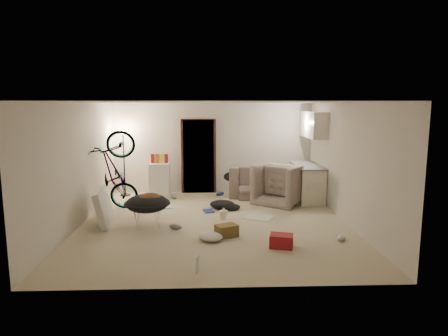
{
  "coord_description": "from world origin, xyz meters",
  "views": [
    {
      "loc": [
        -0.11,
        -8.08,
        2.45
      ],
      "look_at": [
        0.22,
        0.6,
        1.07
      ],
      "focal_mm": 32.0,
      "sensor_mm": 36.0,
      "label": 1
    }
  ],
  "objects_px": {
    "floor_lamp": "(123,148)",
    "drink_case_b": "(281,241)",
    "saucer_chair": "(147,207)",
    "mini_fridge": "(160,180)",
    "drink_case_a": "(227,231)",
    "armchair": "(284,188)",
    "kitchen_counter": "(307,183)",
    "tv_box": "(103,207)",
    "sofa": "(269,185)",
    "juicer": "(224,214)",
    "bicycle": "(116,189)"
  },
  "relations": [
    {
      "from": "armchair",
      "to": "tv_box",
      "type": "relative_size",
      "value": 1.01
    },
    {
      "from": "drink_case_a",
      "to": "floor_lamp",
      "type": "bearing_deg",
      "value": 101.51
    },
    {
      "from": "bicycle",
      "to": "tv_box",
      "type": "distance_m",
      "value": 1.13
    },
    {
      "from": "sofa",
      "to": "juicer",
      "type": "xyz_separation_m",
      "value": [
        -1.3,
        -2.12,
        -0.21
      ]
    },
    {
      "from": "tv_box",
      "to": "mini_fridge",
      "type": "bearing_deg",
      "value": 64.39
    },
    {
      "from": "saucer_chair",
      "to": "drink_case_a",
      "type": "relative_size",
      "value": 2.38
    },
    {
      "from": "saucer_chair",
      "to": "tv_box",
      "type": "height_order",
      "value": "tv_box"
    },
    {
      "from": "bicycle",
      "to": "tv_box",
      "type": "height_order",
      "value": "bicycle"
    },
    {
      "from": "drink_case_a",
      "to": "juicer",
      "type": "xyz_separation_m",
      "value": [
        -0.01,
        1.2,
        -0.01
      ]
    },
    {
      "from": "floor_lamp",
      "to": "drink_case_b",
      "type": "relative_size",
      "value": 4.59
    },
    {
      "from": "saucer_chair",
      "to": "drink_case_a",
      "type": "distance_m",
      "value": 1.75
    },
    {
      "from": "drink_case_a",
      "to": "armchair",
      "type": "bearing_deg",
      "value": 33.96
    },
    {
      "from": "kitchen_counter",
      "to": "drink_case_a",
      "type": "xyz_separation_m",
      "value": [
        -2.22,
        -2.87,
        -0.33
      ]
    },
    {
      "from": "sofa",
      "to": "tv_box",
      "type": "height_order",
      "value": "tv_box"
    },
    {
      "from": "mini_fridge",
      "to": "saucer_chair",
      "type": "xyz_separation_m",
      "value": [
        0.08,
        -2.72,
        -0.06
      ]
    },
    {
      "from": "juicer",
      "to": "floor_lamp",
      "type": "bearing_deg",
      "value": 138.3
    },
    {
      "from": "kitchen_counter",
      "to": "juicer",
      "type": "relative_size",
      "value": 6.06
    },
    {
      "from": "bicycle",
      "to": "saucer_chair",
      "type": "height_order",
      "value": "bicycle"
    },
    {
      "from": "kitchen_counter",
      "to": "drink_case_a",
      "type": "distance_m",
      "value": 3.64
    },
    {
      "from": "armchair",
      "to": "bicycle",
      "type": "distance_m",
      "value": 4.14
    },
    {
      "from": "mini_fridge",
      "to": "juicer",
      "type": "height_order",
      "value": "mini_fridge"
    },
    {
      "from": "drink_case_a",
      "to": "sofa",
      "type": "bearing_deg",
      "value": 43.62
    },
    {
      "from": "armchair",
      "to": "saucer_chair",
      "type": "distance_m",
      "value": 3.7
    },
    {
      "from": "floor_lamp",
      "to": "juicer",
      "type": "distance_m",
      "value": 3.69
    },
    {
      "from": "floor_lamp",
      "to": "bicycle",
      "type": "bearing_deg",
      "value": -86.2
    },
    {
      "from": "armchair",
      "to": "tv_box",
      "type": "xyz_separation_m",
      "value": [
        -4.09,
        -1.73,
        0.0
      ]
    },
    {
      "from": "drink_case_b",
      "to": "armchair",
      "type": "bearing_deg",
      "value": 93.12
    },
    {
      "from": "mini_fridge",
      "to": "saucer_chair",
      "type": "bearing_deg",
      "value": -88.96
    },
    {
      "from": "floor_lamp",
      "to": "sofa",
      "type": "height_order",
      "value": "floor_lamp"
    },
    {
      "from": "floor_lamp",
      "to": "kitchen_counter",
      "type": "relative_size",
      "value": 1.21
    },
    {
      "from": "sofa",
      "to": "mini_fridge",
      "type": "bearing_deg",
      "value": 1.65
    },
    {
      "from": "floor_lamp",
      "to": "drink_case_a",
      "type": "height_order",
      "value": "floor_lamp"
    },
    {
      "from": "tv_box",
      "to": "drink_case_b",
      "type": "height_order",
      "value": "tv_box"
    },
    {
      "from": "kitchen_counter",
      "to": "drink_case_b",
      "type": "bearing_deg",
      "value": -110.31
    },
    {
      "from": "floor_lamp",
      "to": "juicer",
      "type": "height_order",
      "value": "floor_lamp"
    },
    {
      "from": "sofa",
      "to": "bicycle",
      "type": "relative_size",
      "value": 1.13
    },
    {
      "from": "bicycle",
      "to": "drink_case_a",
      "type": "height_order",
      "value": "bicycle"
    },
    {
      "from": "floor_lamp",
      "to": "bicycle",
      "type": "relative_size",
      "value": 0.95
    },
    {
      "from": "kitchen_counter",
      "to": "bicycle",
      "type": "xyz_separation_m",
      "value": [
        -4.73,
        -0.85,
        0.06
      ]
    },
    {
      "from": "saucer_chair",
      "to": "drink_case_a",
      "type": "xyz_separation_m",
      "value": [
        1.58,
        -0.7,
        -0.28
      ]
    },
    {
      "from": "sofa",
      "to": "drink_case_b",
      "type": "height_order",
      "value": "sofa"
    },
    {
      "from": "kitchen_counter",
      "to": "drink_case_b",
      "type": "height_order",
      "value": "kitchen_counter"
    },
    {
      "from": "floor_lamp",
      "to": "kitchen_counter",
      "type": "xyz_separation_m",
      "value": [
        4.83,
        -0.65,
        -0.87
      ]
    },
    {
      "from": "saucer_chair",
      "to": "drink_case_b",
      "type": "bearing_deg",
      "value": -27.65
    },
    {
      "from": "bicycle",
      "to": "armchair",
      "type": "bearing_deg",
      "value": -85.51
    },
    {
      "from": "saucer_chair",
      "to": "mini_fridge",
      "type": "bearing_deg",
      "value": 91.63
    },
    {
      "from": "drink_case_a",
      "to": "drink_case_b",
      "type": "relative_size",
      "value": 0.99
    },
    {
      "from": "saucer_chair",
      "to": "floor_lamp",
      "type": "bearing_deg",
      "value": 110.13
    },
    {
      "from": "tv_box",
      "to": "kitchen_counter",
      "type": "bearing_deg",
      "value": 15.8
    },
    {
      "from": "floor_lamp",
      "to": "kitchen_counter",
      "type": "bearing_deg",
      "value": -7.66
    }
  ]
}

